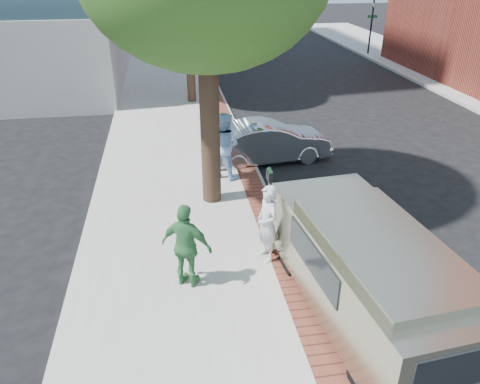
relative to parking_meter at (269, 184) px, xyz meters
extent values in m
plane|color=black|center=(-0.73, -0.48, -1.21)|extent=(120.00, 120.00, 0.00)
cube|color=#9E9991|center=(-2.23, 7.52, -1.13)|extent=(5.00, 60.00, 0.15)
cube|color=brown|center=(-0.03, 7.52, -1.05)|extent=(0.60, 60.00, 0.01)
cube|color=gray|center=(0.32, 7.52, -1.13)|extent=(0.10, 60.00, 0.15)
cylinder|color=black|center=(0.17, 21.52, 0.69)|extent=(0.12, 0.12, 3.80)
imported|color=black|center=(0.17, 21.52, 1.79)|extent=(0.18, 0.15, 0.90)
cube|color=#1E7238|center=(0.17, 21.52, 1.39)|extent=(0.70, 0.03, 0.18)
cylinder|color=black|center=(11.77, 21.52, 0.69)|extent=(0.12, 0.12, 3.80)
imported|color=black|center=(11.77, 21.52, 1.79)|extent=(0.18, 0.15, 0.90)
cube|color=#1E7238|center=(11.77, 21.52, 1.39)|extent=(0.70, 0.03, 0.18)
cylinder|color=black|center=(-1.33, 1.42, 1.14)|extent=(0.52, 0.52, 4.40)
cylinder|color=black|center=(-1.23, 11.52, 0.87)|extent=(0.40, 0.40, 3.85)
cylinder|color=gray|center=(0.00, 0.00, -0.48)|extent=(0.07, 0.07, 1.15)
cube|color=#2D3030|center=(0.00, -0.09, 0.21)|extent=(0.12, 0.14, 0.24)
cube|color=#2D3030|center=(0.00, 0.09, 0.21)|extent=(0.12, 0.14, 0.24)
sphere|color=#3F8C4C|center=(0.00, -0.09, 0.36)|extent=(0.11, 0.11, 0.11)
sphere|color=#3F8C4C|center=(0.00, 0.09, 0.36)|extent=(0.11, 0.11, 0.11)
imported|color=silver|center=(-0.41, -1.68, -0.14)|extent=(0.60, 0.76, 1.83)
imported|color=#9AC7EF|center=(-0.78, 2.88, -0.02)|extent=(1.27, 1.23, 2.06)
imported|color=#387C42|center=(-2.22, -2.33, -0.12)|extent=(1.18, 0.92, 1.87)
imported|color=#ACAEB3|center=(0.88, 4.21, -0.51)|extent=(4.38, 2.02, 1.39)
imported|color=black|center=(2.47, 22.50, -0.44)|extent=(4.54, 1.92, 1.53)
cube|color=gray|center=(1.07, -3.71, -0.12)|extent=(2.59, 5.42, 1.47)
cube|color=gray|center=(0.84, -1.43, -0.42)|extent=(2.11, 1.18, 0.87)
cube|color=gray|center=(1.10, -4.04, 0.71)|extent=(2.22, 3.88, 0.17)
cylinder|color=black|center=(0.01, -2.12, -0.86)|extent=(0.31, 0.72, 0.70)
cylinder|color=black|center=(1.79, -1.94, -0.86)|extent=(0.31, 0.72, 0.70)
cylinder|color=black|center=(0.35, -5.49, -0.86)|extent=(0.31, 0.72, 0.70)
cylinder|color=black|center=(2.13, -5.31, -0.86)|extent=(0.31, 0.72, 0.70)
cube|color=black|center=(2.09, -3.39, 0.21)|extent=(0.24, 2.17, 0.60)
cube|color=black|center=(0.01, -3.60, 0.21)|extent=(0.24, 2.17, 0.60)
cube|color=black|center=(1.34, -6.33, 0.16)|extent=(1.63, 0.19, 0.65)
cube|color=black|center=(0.79, -0.94, -0.06)|extent=(1.74, 0.20, 0.44)
camera|label=1|loc=(-2.39, -10.33, 5.15)|focal=35.00mm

